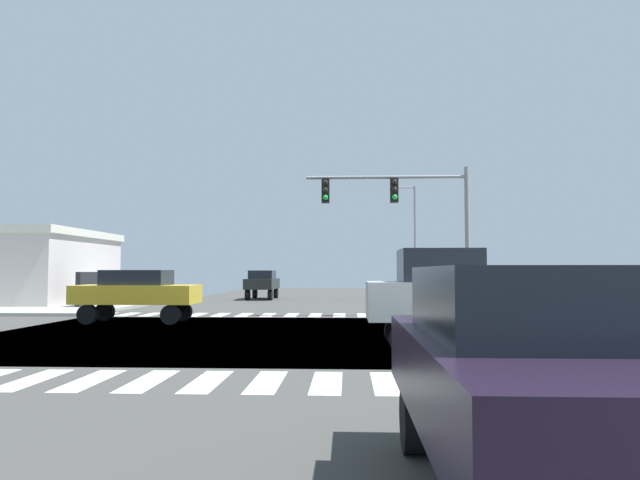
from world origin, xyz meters
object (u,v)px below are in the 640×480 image
at_px(sedan_nearside_1, 137,291).
at_px(pickup_middle_2, 470,295).
at_px(sedan_crossing_3, 531,366).
at_px(street_lamp, 411,231).
at_px(traffic_signal_mast, 402,206).
at_px(sedan_farside_2, 262,282).

xyz_separation_m(sedan_nearside_1, pickup_middle_2, (10.37, -7.00, 0.17)).
height_order(sedan_nearside_1, sedan_crossing_3, same).
bearing_deg(pickup_middle_2, street_lamp, -3.11).
relative_size(traffic_signal_mast, sedan_farside_2, 1.56).
xyz_separation_m(sedan_crossing_3, pickup_middle_2, (1.41, 8.91, 0.17)).
relative_size(traffic_signal_mast, street_lamp, 0.91).
distance_m(sedan_nearside_1, sedan_crossing_3, 18.26).
height_order(traffic_signal_mast, sedan_farside_2, traffic_signal_mast).
distance_m(traffic_signal_mast, sedan_farside_2, 16.44).
bearing_deg(street_lamp, sedan_farside_2, 178.71).
relative_size(street_lamp, sedan_farside_2, 1.71).
bearing_deg(sedan_farside_2, street_lamp, 178.71).
xyz_separation_m(street_lamp, sedan_crossing_3, (-2.72, -33.04, -3.34)).
bearing_deg(traffic_signal_mast, sedan_nearside_1, -161.34).
xyz_separation_m(street_lamp, sedan_nearside_1, (-11.68, -17.13, -3.34)).
xyz_separation_m(sedan_nearside_1, sedan_farside_2, (1.96, 17.35, 0.00)).
bearing_deg(traffic_signal_mast, pickup_middle_2, -86.93).
bearing_deg(sedan_crossing_3, traffic_signal_mast, 87.44).
xyz_separation_m(traffic_signal_mast, street_lamp, (1.86, 13.82, -0.07)).
height_order(sedan_nearside_1, sedan_farside_2, same).
bearing_deg(traffic_signal_mast, sedan_crossing_3, -92.56).
bearing_deg(pickup_middle_2, sedan_farside_2, 19.06).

